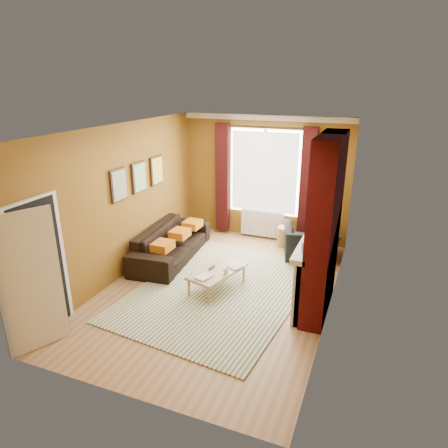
% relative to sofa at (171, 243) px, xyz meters
% --- Properties ---
extents(ground, '(5.50, 5.50, 0.00)m').
position_rel_sofa_xyz_m(ground, '(1.42, -0.88, -0.34)').
color(ground, olive).
rests_on(ground, ground).
extents(room_walls, '(3.82, 5.54, 2.83)m').
position_rel_sofa_xyz_m(room_walls, '(2.05, -0.59, 1.04)').
color(room_walls, brown).
rests_on(room_walls, ground).
extents(striped_rug, '(3.03, 3.94, 0.02)m').
position_rel_sofa_xyz_m(striped_rug, '(1.46, -0.91, -0.33)').
color(striped_rug, '#374A99').
rests_on(striped_rug, ground).
extents(sofa, '(1.11, 2.40, 0.68)m').
position_rel_sofa_xyz_m(sofa, '(0.00, 0.00, 0.00)').
color(sofa, black).
rests_on(sofa, ground).
extents(armchair, '(1.26, 1.17, 0.68)m').
position_rel_sofa_xyz_m(armchair, '(2.66, 1.04, 0.00)').
color(armchair, black).
rests_on(armchair, ground).
extents(coffee_table, '(0.83, 1.22, 0.37)m').
position_rel_sofa_xyz_m(coffee_table, '(1.39, -0.87, -0.01)').
color(coffee_table, tan).
rests_on(coffee_table, ground).
extents(wicker_stool, '(0.45, 0.45, 0.43)m').
position_rel_sofa_xyz_m(wicker_stool, '(2.03, 1.52, -0.12)').
color(wicker_stool, olive).
rests_on(wicker_stool, ground).
extents(floor_lamp, '(0.26, 0.26, 1.56)m').
position_rel_sofa_xyz_m(floor_lamp, '(2.93, 1.52, 0.89)').
color(floor_lamp, black).
rests_on(floor_lamp, ground).
extents(book_a, '(0.28, 0.33, 0.03)m').
position_rel_sofa_xyz_m(book_a, '(1.19, -1.18, 0.04)').
color(book_a, '#999999').
rests_on(book_a, coffee_table).
extents(book_b, '(0.33, 0.36, 0.02)m').
position_rel_sofa_xyz_m(book_b, '(1.56, -0.57, 0.04)').
color(book_b, '#999999').
rests_on(book_b, coffee_table).
extents(mug, '(0.10, 0.10, 0.09)m').
position_rel_sofa_xyz_m(mug, '(1.58, -0.95, 0.07)').
color(mug, '#999999').
rests_on(mug, coffee_table).
extents(tv_remote, '(0.07, 0.16, 0.02)m').
position_rel_sofa_xyz_m(tv_remote, '(1.27, -0.84, 0.04)').
color(tv_remote, '#252528').
rests_on(tv_remote, coffee_table).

